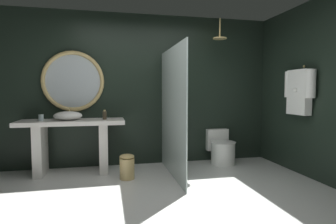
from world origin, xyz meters
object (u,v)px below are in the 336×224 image
(vessel_sink, at_px, (68,116))
(waste_bin, at_px, (127,166))
(hanging_bathrobe, at_px, (299,90))
(soap_dispenser, at_px, (105,115))
(round_wall_mirror, at_px, (73,81))
(toilet, at_px, (222,149))
(tumbler_cup, at_px, (41,118))
(rain_shower_head, at_px, (220,37))

(vessel_sink, bearing_deg, waste_bin, -28.65)
(waste_bin, bearing_deg, vessel_sink, 151.35)
(hanging_bathrobe, bearing_deg, vessel_sink, 166.26)
(vessel_sink, bearing_deg, soap_dispenser, -1.30)
(hanging_bathrobe, relative_size, waste_bin, 2.04)
(vessel_sink, xyz_separation_m, round_wall_mirror, (0.06, 0.29, 0.54))
(soap_dispenser, distance_m, hanging_bathrobe, 3.01)
(hanging_bathrobe, bearing_deg, toilet, 133.46)
(round_wall_mirror, bearing_deg, tumbler_cup, -148.72)
(rain_shower_head, relative_size, hanging_bathrobe, 0.46)
(round_wall_mirror, height_order, toilet, round_wall_mirror)
(round_wall_mirror, bearing_deg, waste_bin, -43.22)
(tumbler_cup, bearing_deg, rain_shower_head, -1.16)
(hanging_bathrobe, bearing_deg, waste_bin, 171.90)
(hanging_bathrobe, bearing_deg, round_wall_mirror, 161.52)
(tumbler_cup, relative_size, hanging_bathrobe, 0.13)
(hanging_bathrobe, bearing_deg, rain_shower_head, 140.19)
(soap_dispenser, distance_m, round_wall_mirror, 0.79)
(vessel_sink, bearing_deg, round_wall_mirror, 78.87)
(soap_dispenser, distance_m, toilet, 2.12)
(round_wall_mirror, relative_size, rain_shower_head, 2.90)
(soap_dispenser, bearing_deg, toilet, 1.97)
(rain_shower_head, bearing_deg, toilet, 43.21)
(vessel_sink, xyz_separation_m, tumbler_cup, (-0.39, 0.02, -0.02))
(rain_shower_head, relative_size, waste_bin, 0.93)
(vessel_sink, distance_m, soap_dispenser, 0.55)
(tumbler_cup, relative_size, toilet, 0.16)
(waste_bin, bearing_deg, soap_dispenser, 124.22)
(rain_shower_head, height_order, toilet, rain_shower_head)
(vessel_sink, relative_size, round_wall_mirror, 0.43)
(rain_shower_head, height_order, hanging_bathrobe, rain_shower_head)
(tumbler_cup, distance_m, round_wall_mirror, 0.77)
(rain_shower_head, bearing_deg, soap_dispenser, 179.10)
(tumbler_cup, height_order, rain_shower_head, rain_shower_head)
(toilet, bearing_deg, vessel_sink, -178.73)
(vessel_sink, xyz_separation_m, rain_shower_head, (2.46, -0.04, 1.29))
(vessel_sink, xyz_separation_m, waste_bin, (0.86, -0.47, -0.72))
(soap_dispenser, distance_m, rain_shower_head, 2.31)
(tumbler_cup, xyz_separation_m, toilet, (2.96, 0.04, -0.63))
(tumbler_cup, bearing_deg, toilet, 0.81)
(vessel_sink, bearing_deg, rain_shower_head, -0.99)
(soap_dispenser, relative_size, round_wall_mirror, 0.15)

